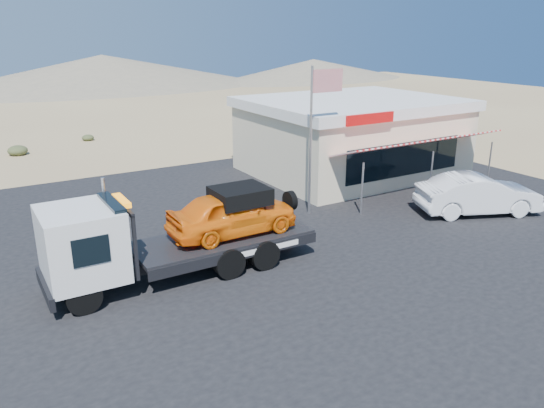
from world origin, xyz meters
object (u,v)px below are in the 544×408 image
object	(u,v)px
white_sedan	(478,194)
jerky_store	(351,135)
flagpole	(316,124)
tow_truck	(177,230)

from	to	relation	value
white_sedan	jerky_store	world-z (taller)	jerky_store
white_sedan	flagpole	world-z (taller)	flagpole
tow_truck	flagpole	world-z (taller)	flagpole
white_sedan	tow_truck	bearing A→B (deg)	109.08
jerky_store	flagpole	distance (m)	7.36
tow_truck	white_sedan	size ratio (longest dim) A/B	1.66
tow_truck	flagpole	size ratio (longest dim) A/B	1.38
tow_truck	jerky_store	distance (m)	14.49
white_sedan	jerky_store	size ratio (longest dim) A/B	0.48
tow_truck	jerky_store	xyz separation A→B (m)	(12.61, 7.11, 0.50)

